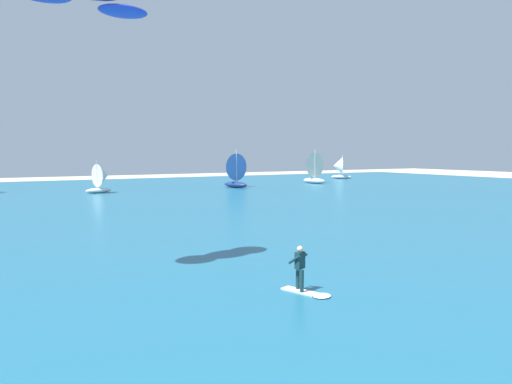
# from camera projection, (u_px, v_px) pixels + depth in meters

# --- Properties ---
(ocean) EXTENTS (160.00, 90.00, 0.10)m
(ocean) POSITION_uv_depth(u_px,v_px,m) (91.00, 206.00, 45.22)
(ocean) COLOR #1E607F
(ocean) RESTS_ON ground
(kitesurfer) EXTENTS (1.17, 2.03, 1.67)m
(kitesurfer) POSITION_uv_depth(u_px,v_px,m) (304.00, 276.00, 17.16)
(kitesurfer) COLOR white
(kitesurfer) RESTS_ON ocean
(sailboat_far_left) EXTENTS (4.20, 4.81, 5.43)m
(sailboat_far_left) POSITION_uv_depth(u_px,v_px,m) (233.00, 170.00, 68.68)
(sailboat_far_left) COLOR navy
(sailboat_far_left) RESTS_ON ocean
(sailboat_far_right) EXTENTS (4.08, 3.82, 4.54)m
(sailboat_far_right) POSITION_uv_depth(u_px,v_px,m) (338.00, 168.00, 91.35)
(sailboat_far_right) COLOR silver
(sailboat_far_right) RESTS_ON ocean
(sailboat_outermost) EXTENTS (4.11, 4.79, 5.49)m
(sailboat_outermost) POSITION_uv_depth(u_px,v_px,m) (311.00, 168.00, 78.17)
(sailboat_outermost) COLOR white
(sailboat_outermost) RESTS_ON ocean
(sailboat_center_horizon) EXTENTS (3.55, 3.12, 4.00)m
(sailboat_center_horizon) POSITION_uv_depth(u_px,v_px,m) (102.00, 178.00, 59.50)
(sailboat_center_horizon) COLOR white
(sailboat_center_horizon) RESTS_ON ocean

